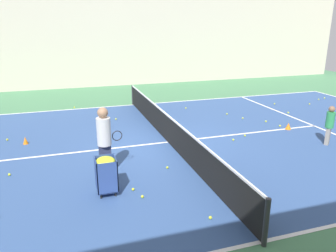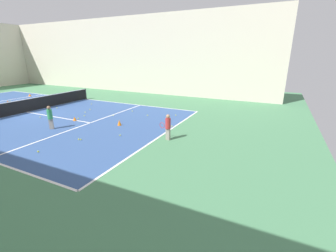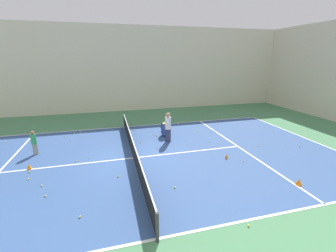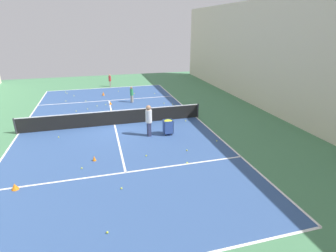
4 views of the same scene
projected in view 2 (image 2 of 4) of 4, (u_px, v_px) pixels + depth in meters
name	position (u px, v px, depth m)	size (l,w,h in m)	color
ground_plane	(27.00, 112.00, 16.29)	(37.05, 37.05, 0.00)	#477F56
court_playing_area	(27.00, 112.00, 16.29)	(11.23, 22.07, 0.00)	#335189
line_baseline_near	(162.00, 135.00, 11.68)	(11.23, 0.10, 0.00)	white
line_sideline_right	(86.00, 99.00, 21.09)	(0.10, 22.07, 0.00)	white
line_service_near	(90.00, 123.00, 13.75)	(11.23, 0.10, 0.00)	white
line_centre_service	(27.00, 112.00, 16.29)	(0.10, 12.14, 0.00)	white
hall_enclosure_right	(120.00, 55.00, 24.67)	(0.15, 33.35, 7.81)	beige
tennis_net	(26.00, 105.00, 16.13)	(11.53, 0.10, 0.97)	#2D2D33
player_near_baseline	(168.00, 125.00, 10.82)	(0.29, 0.60, 1.29)	gray
child_midcourt	(50.00, 116.00, 12.40)	(0.37, 0.37, 1.32)	gray
training_cone_0	(75.00, 119.00, 14.19)	(0.22, 0.22, 0.25)	orange
training_cone_1	(8.00, 102.00, 19.28)	(0.17, 0.17, 0.26)	orange
training_cone_2	(119.00, 123.00, 13.23)	(0.23, 0.23, 0.34)	orange
training_cone_3	(30.00, 95.00, 22.53)	(0.28, 0.28, 0.25)	orange
tennis_ball_0	(50.00, 117.00, 14.86)	(0.07, 0.07, 0.07)	yellow
tennis_ball_3	(120.00, 135.00, 11.54)	(0.07, 0.07, 0.07)	yellow
tennis_ball_5	(91.00, 104.00, 18.86)	(0.07, 0.07, 0.07)	yellow
tennis_ball_8	(10.00, 101.00, 20.05)	(0.07, 0.07, 0.07)	yellow
tennis_ball_9	(132.00, 111.00, 16.49)	(0.07, 0.07, 0.07)	yellow
tennis_ball_10	(167.00, 115.00, 15.42)	(0.07, 0.07, 0.07)	yellow
tennis_ball_11	(81.00, 139.00, 10.96)	(0.07, 0.07, 0.07)	yellow
tennis_ball_14	(148.00, 115.00, 15.32)	(0.07, 0.07, 0.07)	yellow
tennis_ball_15	(54.00, 102.00, 19.58)	(0.07, 0.07, 0.07)	yellow
tennis_ball_18	(84.00, 116.00, 15.25)	(0.07, 0.07, 0.07)	yellow
tennis_ball_19	(79.00, 139.00, 10.99)	(0.07, 0.07, 0.07)	yellow
tennis_ball_22	(85.00, 112.00, 16.13)	(0.07, 0.07, 0.07)	yellow
tennis_ball_23	(66.00, 96.00, 22.48)	(0.07, 0.07, 0.07)	yellow
tennis_ball_24	(38.00, 152.00, 9.59)	(0.07, 0.07, 0.07)	yellow
tennis_ball_26	(57.00, 108.00, 17.44)	(0.07, 0.07, 0.07)	yellow
tennis_ball_27	(90.00, 109.00, 16.96)	(0.07, 0.07, 0.07)	yellow
tennis_ball_29	(78.00, 118.00, 14.58)	(0.07, 0.07, 0.07)	yellow
tennis_ball_30	(113.00, 116.00, 15.27)	(0.07, 0.07, 0.07)	yellow
tennis_ball_31	(32.00, 93.00, 23.99)	(0.07, 0.07, 0.07)	yellow
tennis_ball_32	(176.00, 115.00, 15.35)	(0.07, 0.07, 0.07)	yellow
tennis_ball_33	(172.00, 126.00, 12.99)	(0.07, 0.07, 0.07)	yellow
tennis_ball_34	(40.00, 117.00, 14.88)	(0.07, 0.07, 0.07)	yellow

